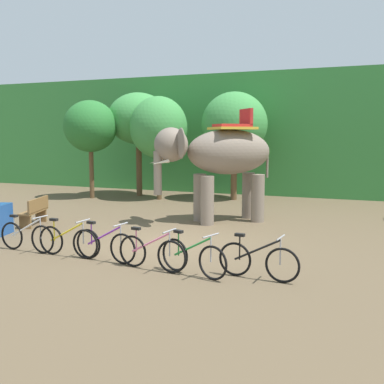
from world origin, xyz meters
The scene contains 14 objects.
ground_plane centered at (0.00, 0.00, 0.00)m, with size 80.00×80.00×0.00m, color brown.
foliage_hedge centered at (0.00, 13.79, 2.97)m, with size 36.00×6.00×5.93m, color #3D8E42.
tree_center centered at (-7.02, 6.95, 3.30)m, with size 2.43×2.43×4.49m.
tree_far_right centered at (-5.41, 8.58, 3.68)m, with size 2.92×2.92×4.92m.
tree_center_left centered at (-3.93, 7.71, 3.24)m, with size 2.59×2.59×4.64m.
tree_far_left centered at (-0.74, 8.85, 3.38)m, with size 2.93×2.93×4.83m.
elephant centered at (0.33, 3.53, 2.20)m, with size 3.86×3.48×3.78m.
bike_white centered at (-2.89, -2.05, 0.39)m, with size 1.71×0.52×0.92m.
bike_yellow centered at (-1.63, -2.09, 0.39)m, with size 1.71×0.52×0.92m.
bike_purple centered at (-0.58, -2.11, 0.39)m, with size 1.70×0.52×0.92m.
bike_pink centered at (0.73, -2.33, 0.39)m, with size 1.70×0.52×0.92m.
bike_green centered at (1.70, -2.36, 0.39)m, with size 1.65×0.66×0.92m.
bike_black centered at (3.01, -2.12, 0.39)m, with size 1.71×0.52×0.92m.
wooden_bench centered at (-5.02, 0.75, 0.48)m, with size 0.83×1.55×0.89m.
Camera 1 is at (5.08, -10.93, 2.88)m, focal length 42.74 mm.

